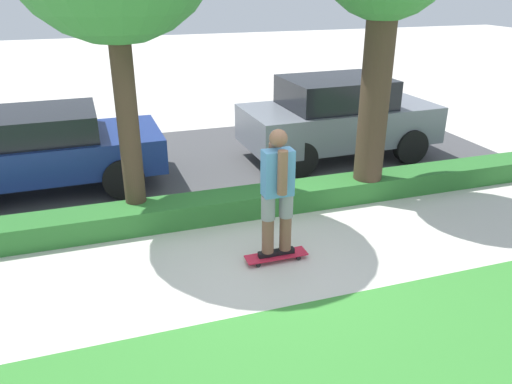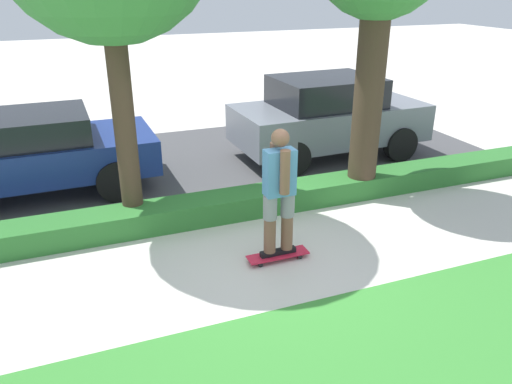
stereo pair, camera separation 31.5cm
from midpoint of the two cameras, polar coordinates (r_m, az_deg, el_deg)
The scene contains 7 objects.
ground_plane at distance 6.85m, azimuth -0.08°, elevation -8.19°, with size 60.00×60.00×0.00m, color beige.
street_asphalt at distance 10.50m, azimuth -8.32°, elevation 3.14°, with size 12.90×5.00×0.01m.
hedge_row at distance 8.10m, azimuth -4.14°, elevation -1.52°, with size 12.90×0.60×0.37m.
skateboard at distance 6.90m, azimuth 1.21°, elevation -7.24°, with size 0.86×0.24×0.09m.
skater_person at distance 6.47m, azimuth 1.28°, elevation 0.15°, with size 0.51×0.46×1.78m.
parked_car_front at distance 9.65m, azimuth -24.94°, elevation 4.23°, with size 4.10×1.96×1.45m.
parked_car_middle at distance 10.79m, azimuth 7.43°, elevation 8.62°, with size 4.09×1.98×1.70m.
Camera 2 is at (-2.24, -5.40, 3.57)m, focal length 35.00 mm.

